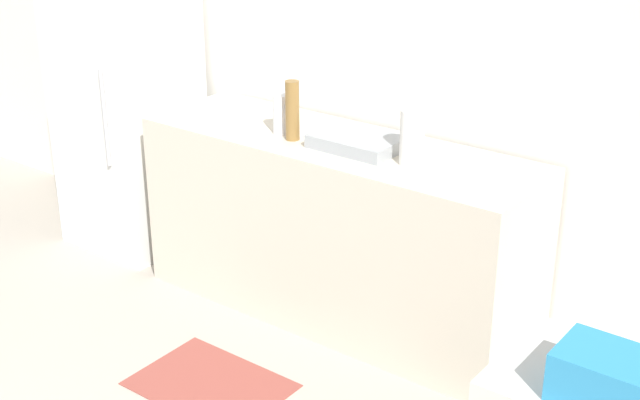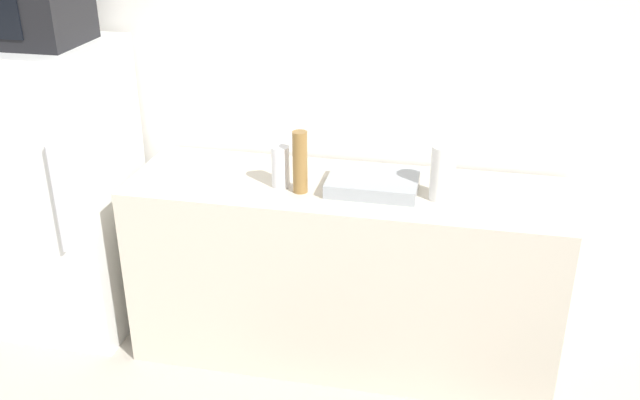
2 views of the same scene
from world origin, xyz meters
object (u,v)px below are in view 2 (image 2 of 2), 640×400
bottle_tall (300,162)px  bottle_short (280,167)px  paper_towel_roll (443,173)px  microwave (29,10)px  refrigerator (60,191)px

bottle_tall → bottle_short: (-0.10, 0.04, -0.05)m
paper_towel_roll → microwave: bearing=178.8°
microwave → paper_towel_roll: (1.87, -0.04, -0.61)m
bottle_short → refrigerator: bearing=177.3°
refrigerator → bottle_short: size_ratio=7.81×
bottle_short → bottle_tall: bearing=-21.9°
refrigerator → microwave: microwave is taller
bottle_short → microwave: bearing=177.4°
paper_towel_roll → bottle_tall: bearing=-175.1°
refrigerator → bottle_short: bearing=-2.7°
refrigerator → bottle_tall: size_ratio=5.27×
refrigerator → paper_towel_roll: size_ratio=6.08×
bottle_short → paper_towel_roll: size_ratio=0.78×
bottle_tall → paper_towel_roll: 0.62m
microwave → bottle_short: microwave is taller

